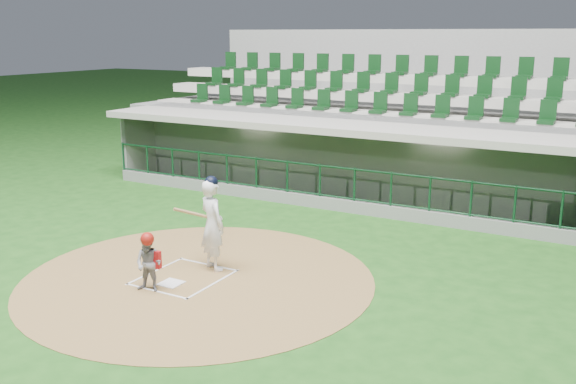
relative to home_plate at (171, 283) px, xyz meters
The scene contains 8 objects.
ground 0.70m from the home_plate, 90.00° to the left, with size 120.00×120.00×0.00m, color #184714.
dirt_circle 0.58m from the home_plate, 59.04° to the left, with size 7.20×7.20×0.01m, color brown.
home_plate is the anchor object (origin of this frame).
batter_box_chalk 0.40m from the home_plate, 90.00° to the left, with size 1.55×1.80×0.01m.
dugout_structure 8.58m from the home_plate, 89.47° to the left, with size 16.40×3.70×3.00m.
seating_deck 11.69m from the home_plate, 90.00° to the left, with size 17.00×6.72×5.15m.
batter 1.52m from the home_plate, 78.16° to the left, with size 0.96×1.00×2.03m.
catcher 0.76m from the home_plate, 105.35° to the right, with size 0.62×0.52×1.19m.
Camera 1 is at (7.94, -10.04, 4.89)m, focal length 40.00 mm.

